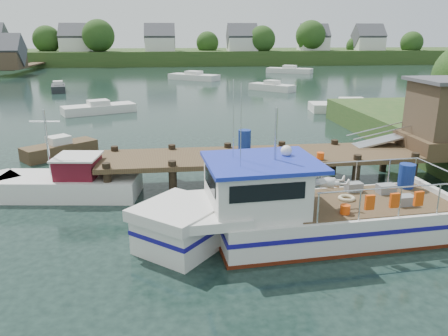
{
  "coord_description": "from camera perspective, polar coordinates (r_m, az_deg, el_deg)",
  "views": [
    {
      "loc": [
        -2.91,
        -17.62,
        6.3
      ],
      "look_at": [
        -1.0,
        -1.5,
        1.3
      ],
      "focal_mm": 35.0,
      "sensor_mm": 36.0,
      "label": 1
    }
  ],
  "objects": [
    {
      "name": "far_shore",
      "position": [
        100.12,
        -5.26,
        14.65
      ],
      "size": [
        140.0,
        42.55,
        9.22
      ],
      "color": "#314A1E",
      "rests_on": "ground"
    },
    {
      "name": "moored_a",
      "position": [
        37.95,
        -16.03,
        7.52
      ],
      "size": [
        6.13,
        4.1,
        1.07
      ],
      "rotation": [
        0.0,
        0.0,
        0.05
      ],
      "color": "silver",
      "rests_on": "ground"
    },
    {
      "name": "lobster_boat",
      "position": [
        13.97,
        9.21,
        -5.78
      ],
      "size": [
        10.68,
        3.76,
        5.06
      ],
      "rotation": [
        0.0,
        0.0,
        0.08
      ],
      "color": "silver",
      "rests_on": "ground"
    },
    {
      "name": "moored_d",
      "position": [
        63.67,
        -3.96,
        11.83
      ],
      "size": [
        7.41,
        6.39,
        1.25
      ],
      "rotation": [
        0.0,
        0.0,
        0.41
      ],
      "color": "silver",
      "rests_on": "ground"
    },
    {
      "name": "dock",
      "position": [
        20.4,
        20.98,
        4.5
      ],
      "size": [
        16.6,
        3.0,
        4.78
      ],
      "color": "#493722",
      "rests_on": "ground"
    },
    {
      "name": "moored_far",
      "position": [
        75.73,
        8.56,
        12.53
      ],
      "size": [
        7.75,
        5.87,
        1.27
      ],
      "rotation": [
        0.0,
        0.0,
        -0.25
      ],
      "color": "silver",
      "rests_on": "ground"
    },
    {
      "name": "work_boat",
      "position": [
        18.75,
        -20.48,
        -1.83
      ],
      "size": [
        6.76,
        2.74,
        3.53
      ],
      "rotation": [
        0.0,
        0.0,
        -0.13
      ],
      "color": "silver",
      "rests_on": "ground"
    },
    {
      "name": "moored_b",
      "position": [
        51.56,
        6.29,
        10.5
      ],
      "size": [
        5.02,
        5.17,
        1.19
      ],
      "rotation": [
        0.0,
        0.0,
        -0.2
      ],
      "color": "silver",
      "rests_on": "ground"
    },
    {
      "name": "moored_e",
      "position": [
        53.98,
        -20.82,
        9.8
      ],
      "size": [
        2.38,
        4.51,
        1.19
      ],
      "rotation": [
        0.0,
        0.0,
        0.4
      ],
      "color": "black",
      "rests_on": "ground"
    },
    {
      "name": "moored_c",
      "position": [
        38.85,
        16.42,
        7.72
      ],
      "size": [
        7.25,
        3.04,
        1.12
      ],
      "rotation": [
        0.0,
        0.0,
        -0.27
      ],
      "color": "silver",
      "rests_on": "ground"
    },
    {
      "name": "ground_plane",
      "position": [
        18.94,
        2.47,
        -2.33
      ],
      "size": [
        160.0,
        160.0,
        0.0
      ],
      "primitive_type": "plane",
      "color": "black"
    },
    {
      "name": "moored_rowboat",
      "position": [
        24.93,
        -20.66,
        2.35
      ],
      "size": [
        3.79,
        3.42,
        1.11
      ],
      "rotation": [
        0.0,
        0.0,
        0.16
      ],
      "color": "#493722",
      "rests_on": "ground"
    }
  ]
}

